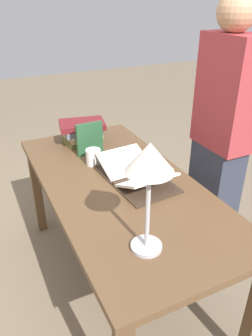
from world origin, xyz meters
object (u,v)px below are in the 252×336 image
at_px(reading_lamp, 149,166).
at_px(pencil, 162,170).
at_px(open_book, 135,174).
at_px(coffee_mug, 93,157).
at_px(book_standing_upright, 90,139).
at_px(person_reader, 220,141).
at_px(book_stack_tall, 82,131).

distance_m(reading_lamp, pencil, 0.74).
bearing_deg(open_book, reading_lamp, 152.94).
bearing_deg(reading_lamp, coffee_mug, -5.21).
bearing_deg(pencil, coffee_mug, 52.26).
bearing_deg(reading_lamp, book_standing_upright, -6.37).
xyz_separation_m(book_standing_upright, reading_lamp, (-0.91, 0.10, 0.27)).
height_order(reading_lamp, pencil, reading_lamp).
distance_m(coffee_mug, pencil, 0.40).
bearing_deg(person_reader, coffee_mug, -105.87).
relative_size(open_book, person_reader, 0.31).
height_order(coffee_mug, person_reader, person_reader).
bearing_deg(book_standing_upright, coffee_mug, 164.90).
distance_m(book_stack_tall, person_reader, 0.89).
relative_size(pencil, person_reader, 0.09).
xyz_separation_m(reading_lamp, coffee_mug, (0.77, -0.07, -0.32)).
bearing_deg(pencil, open_book, 95.34).
distance_m(open_book, reading_lamp, 0.64).
bearing_deg(book_stack_tall, open_book, -171.05).
xyz_separation_m(pencil, person_reader, (0.03, -0.44, 0.09)).
bearing_deg(pencil, person_reader, -85.81).
bearing_deg(pencil, book_standing_upright, 36.27).
height_order(book_standing_upright, person_reader, person_reader).
relative_size(reading_lamp, coffee_mug, 3.89).
xyz_separation_m(book_standing_upright, person_reader, (-0.36, -0.72, -0.01)).
xyz_separation_m(reading_lamp, person_reader, (0.55, -0.82, -0.28)).
bearing_deg(coffee_mug, reading_lamp, 174.79).
xyz_separation_m(book_standing_upright, coffee_mug, (-0.14, 0.03, -0.05)).
relative_size(book_standing_upright, reading_lamp, 0.44).
height_order(book_standing_upright, coffee_mug, book_standing_upright).
distance_m(book_stack_tall, reading_lamp, 1.14).
height_order(reading_lamp, coffee_mug, reading_lamp).
xyz_separation_m(book_stack_tall, person_reader, (-0.54, -0.71, 0.01)).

